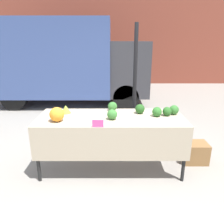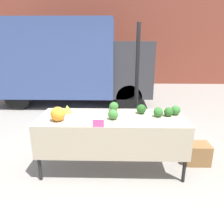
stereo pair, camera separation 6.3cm
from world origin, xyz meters
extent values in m
plane|color=gray|center=(0.00, 0.00, 0.00)|extent=(40.00, 40.00, 0.00)
cube|color=brown|center=(0.00, 7.71, 3.47)|extent=(16.00, 0.60, 6.94)
cylinder|color=black|center=(0.43, 0.79, 1.15)|extent=(0.07, 0.07, 2.30)
cube|color=#384C84|center=(-1.90, 4.03, 1.48)|extent=(3.72, 2.13, 2.27)
cube|color=#333338|center=(0.54, 4.03, 1.17)|extent=(1.17, 1.96, 1.64)
cylinder|color=black|center=(0.43, 3.16, 0.39)|extent=(0.77, 0.22, 0.77)
cylinder|color=black|center=(0.43, 4.90, 0.39)|extent=(0.77, 0.22, 0.77)
cylinder|color=black|center=(-2.92, 3.16, 0.39)|extent=(0.77, 0.22, 0.77)
cylinder|color=black|center=(-2.92, 4.90, 0.39)|extent=(0.77, 0.22, 0.77)
cube|color=tan|center=(0.00, 0.00, 0.87)|extent=(2.25, 0.86, 0.03)
cube|color=tan|center=(0.00, -0.42, 0.61)|extent=(2.25, 0.01, 0.49)
cylinder|color=black|center=(-1.07, -0.37, 0.43)|extent=(0.05, 0.05, 0.86)
cylinder|color=black|center=(1.07, -0.37, 0.43)|extent=(0.05, 0.05, 0.86)
cylinder|color=black|center=(-1.07, 0.37, 0.43)|extent=(0.05, 0.05, 0.86)
cylinder|color=black|center=(1.07, 0.37, 0.43)|extent=(0.05, 0.05, 0.86)
sphere|color=orange|center=(-0.78, -0.19, 0.99)|extent=(0.21, 0.21, 0.21)
cone|color=#93B238|center=(-0.73, 0.19, 0.95)|extent=(0.16, 0.16, 0.13)
sphere|color=#336B2D|center=(1.00, 0.13, 0.96)|extent=(0.15, 0.15, 0.15)
sphere|color=#2D6628|center=(0.71, 0.03, 0.96)|extent=(0.15, 0.15, 0.15)
sphere|color=#336B2D|center=(0.02, 0.31, 0.96)|extent=(0.15, 0.15, 0.15)
sphere|color=#23511E|center=(0.47, 0.17, 0.96)|extent=(0.15, 0.15, 0.15)
sphere|color=#285B23|center=(0.87, 0.06, 0.96)|extent=(0.14, 0.14, 0.14)
sphere|color=#387533|center=(0.02, -0.11, 0.96)|extent=(0.15, 0.15, 0.15)
cube|color=#EF4793|center=(-0.18, -0.42, 0.94)|extent=(0.15, 0.01, 0.11)
cube|color=olive|center=(1.44, 0.18, 0.18)|extent=(0.40, 0.32, 0.35)
camera|label=1|loc=(0.02, -3.17, 2.01)|focal=35.00mm
camera|label=2|loc=(0.08, -3.17, 2.01)|focal=35.00mm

